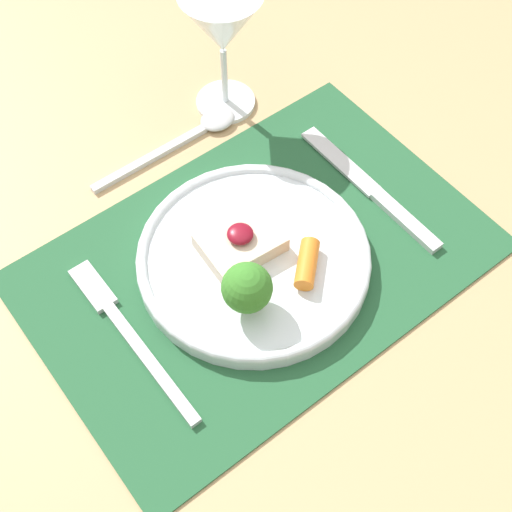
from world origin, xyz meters
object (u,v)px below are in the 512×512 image
at_px(dinner_plate, 255,261).
at_px(fork, 124,328).
at_px(knife, 378,195).
at_px(spoon, 195,132).
at_px(wine_glass_near, 222,28).

distance_m(dinner_plate, fork, 0.15).
distance_m(knife, spoon, 0.23).
relative_size(knife, wine_glass_near, 1.35).
distance_m(fork, spoon, 0.27).
distance_m(dinner_plate, wine_glass_near, 0.27).
distance_m(dinner_plate, spoon, 0.21).
bearing_deg(knife, fork, 172.13).
distance_m(spoon, wine_glass_near, 0.13).
relative_size(dinner_plate, spoon, 1.24).
bearing_deg(dinner_plate, knife, -2.98).
relative_size(dinner_plate, fork, 1.14).
height_order(knife, spoon, spoon).
height_order(knife, wine_glass_near, wine_glass_near).
xyz_separation_m(dinner_plate, knife, (0.17, -0.01, -0.01)).
xyz_separation_m(dinner_plate, spoon, (0.06, 0.20, -0.01)).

